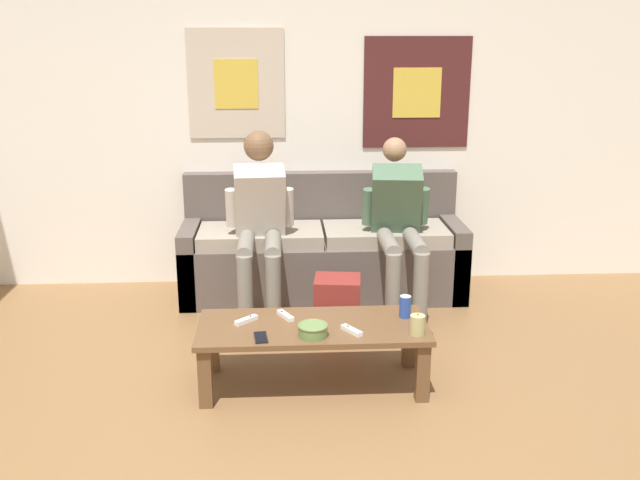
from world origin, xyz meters
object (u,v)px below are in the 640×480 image
(backpack, at_px, (337,308))
(game_controller_near_right, at_px, (284,316))
(coffee_table, at_px, (313,335))
(person_seated_teen, at_px, (399,220))
(cell_phone, at_px, (261,337))
(person_seated_adult, at_px, (259,217))
(game_controller_near_left, at_px, (246,320))
(drink_can_blue, at_px, (405,307))
(pillar_candle, at_px, (417,325))
(couch, at_px, (323,254))
(ceramic_bowl, at_px, (313,329))
(game_controller_far_center, at_px, (352,330))

(backpack, bearing_deg, game_controller_near_right, -121.43)
(coffee_table, distance_m, game_controller_near_right, 0.20)
(person_seated_teen, height_order, cell_phone, person_seated_teen)
(backpack, bearing_deg, person_seated_adult, 138.51)
(game_controller_near_left, xyz_separation_m, game_controller_near_right, (0.21, 0.05, 0.00))
(coffee_table, bearing_deg, person_seated_teen, 59.79)
(backpack, distance_m, drink_can_blue, 0.71)
(game_controller_near_right, xyz_separation_m, cell_phone, (-0.13, -0.27, -0.01))
(pillar_candle, distance_m, game_controller_near_left, 0.93)
(person_seated_teen, height_order, game_controller_near_left, person_seated_teen)
(backpack, distance_m, cell_phone, 0.96)
(couch, height_order, ceramic_bowl, couch)
(person_seated_teen, xyz_separation_m, game_controller_near_left, (-1.00, -1.04, -0.27))
(couch, bearing_deg, game_controller_near_left, -109.84)
(coffee_table, distance_m, game_controller_far_center, 0.24)
(coffee_table, height_order, game_controller_far_center, game_controller_far_center)
(coffee_table, xyz_separation_m, game_controller_near_left, (-0.36, 0.06, 0.07))
(ceramic_bowl, distance_m, pillar_candle, 0.55)
(couch, xyz_separation_m, game_controller_near_right, (-0.29, -1.34, 0.06))
(game_controller_near_right, height_order, cell_phone, game_controller_near_right)
(ceramic_bowl, bearing_deg, coffee_table, 87.63)
(coffee_table, bearing_deg, game_controller_near_right, 144.41)
(pillar_candle, relative_size, game_controller_far_center, 0.84)
(couch, xyz_separation_m, person_seated_adult, (-0.45, -0.34, 0.37))
(ceramic_bowl, bearing_deg, person_seated_adult, 103.58)
(game_controller_far_center, bearing_deg, game_controller_near_right, 147.55)
(couch, bearing_deg, game_controller_near_right, -102.32)
(pillar_candle, bearing_deg, game_controller_near_left, 166.99)
(backpack, relative_size, drink_can_blue, 3.09)
(person_seated_adult, height_order, cell_phone, person_seated_adult)
(pillar_candle, relative_size, game_controller_near_right, 0.82)
(backpack, distance_m, game_controller_far_center, 0.80)
(drink_can_blue, relative_size, game_controller_near_right, 0.87)
(person_seated_adult, xyz_separation_m, cell_phone, (0.03, -1.26, -0.32))
(backpack, height_order, cell_phone, backpack)
(game_controller_near_left, bearing_deg, ceramic_bowl, -30.06)
(couch, distance_m, game_controller_near_right, 1.37)
(pillar_candle, bearing_deg, drink_can_blue, 95.92)
(person_seated_teen, bearing_deg, person_seated_adult, 179.94)
(game_controller_near_left, bearing_deg, drink_can_blue, 1.70)
(couch, relative_size, drink_can_blue, 16.47)
(couch, distance_m, pillar_candle, 1.65)
(game_controller_near_left, bearing_deg, game_controller_near_right, 14.33)
(backpack, relative_size, cell_phone, 2.69)
(person_seated_adult, height_order, game_controller_near_right, person_seated_adult)
(drink_can_blue, xyz_separation_m, cell_phone, (-0.79, -0.24, -0.06))
(couch, relative_size, backpack, 5.33)
(person_seated_teen, distance_m, game_controller_near_right, 1.30)
(cell_phone, bearing_deg, person_seated_adult, 91.42)
(game_controller_near_left, height_order, game_controller_near_right, same)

